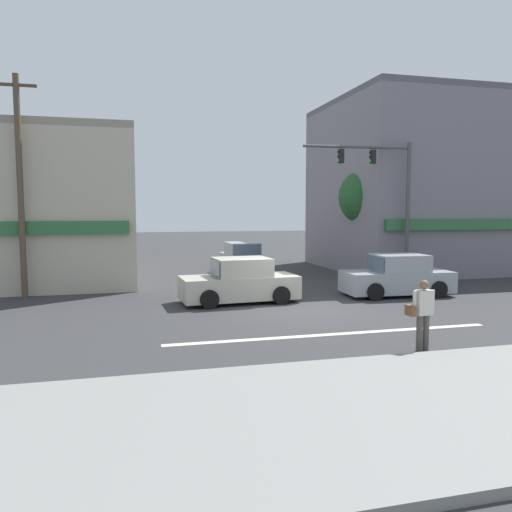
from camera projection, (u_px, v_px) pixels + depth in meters
name	position (u px, v px, depth m)	size (l,w,h in m)	color
ground_plane	(292.00, 309.00, 16.51)	(120.00, 120.00, 0.00)	#333335
lane_marking_stripe	(334.00, 334.00, 13.13)	(9.00, 0.24, 0.01)	silver
sidewalk_curb	(455.00, 402.00, 8.31)	(40.00, 5.00, 0.16)	gray
building_left_block	(18.00, 208.00, 23.72)	(10.72, 11.51, 6.73)	#B7AD99
building_right_corner	(435.00, 186.00, 28.09)	(12.02, 9.67, 9.19)	slate
street_tree	(367.00, 198.00, 24.97)	(2.86, 2.86, 5.35)	#4C3823
utility_pole_near_left	(20.00, 184.00, 18.18)	(1.40, 0.22, 8.13)	brown
traffic_light_mast	(387.00, 189.00, 21.72)	(4.88, 0.48, 6.20)	#47474C
sedan_crossing_rightbound	(243.00, 259.00, 26.08)	(1.96, 4.14, 1.58)	#999EA3
sedan_parked_curbside	(397.00, 277.00, 19.06)	(4.17, 2.03, 1.58)	#999EA3
sedan_crossing_center	(240.00, 282.00, 17.65)	(4.20, 2.08, 1.58)	#B7B29E
pedestrian_foreground_with_bag	(422.00, 311.00, 11.45)	(0.67, 0.29, 1.67)	#4C4742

